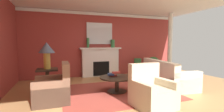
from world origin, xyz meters
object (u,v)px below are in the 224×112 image
(sofa, at_px, (167,76))
(vase_tall_corner, at_px, (138,67))
(coffee_table, at_px, (117,81))
(fireplace, at_px, (100,63))
(side_table, at_px, (48,79))
(armchair_facing_fireplace, at_px, (152,93))
(table_lamp, at_px, (47,50))
(vase_mantel_right, at_px, (113,44))
(mantel_mirror, at_px, (100,34))
(armchair_near_window, at_px, (54,90))
(potted_plant, at_px, (153,64))
(vase_mantel_left, at_px, (88,43))

(sofa, xyz_separation_m, vase_tall_corner, (-0.06, 1.93, 0.08))
(sofa, relative_size, coffee_table, 2.21)
(fireplace, relative_size, side_table, 2.57)
(armchair_facing_fireplace, relative_size, coffee_table, 0.95)
(table_lamp, bearing_deg, vase_mantel_right, 34.30)
(sofa, distance_m, vase_mantel_right, 2.71)
(mantel_mirror, height_order, table_lamp, mantel_mirror)
(armchair_near_window, xyz_separation_m, vase_tall_corner, (3.55, 2.34, 0.07))
(side_table, bearing_deg, armchair_facing_fireplace, -39.64)
(side_table, relative_size, vase_tall_corner, 0.93)
(coffee_table, relative_size, vase_tall_corner, 1.33)
(armchair_near_window, bearing_deg, mantel_mirror, 55.48)
(armchair_facing_fireplace, height_order, potted_plant, armchair_facing_fireplace)
(side_table, bearing_deg, potted_plant, 15.47)
(side_table, bearing_deg, fireplace, 41.59)
(coffee_table, bearing_deg, vase_mantel_right, 72.73)
(mantel_mirror, relative_size, vase_tall_corner, 1.51)
(fireplace, distance_m, armchair_near_window, 3.26)
(armchair_facing_fireplace, bearing_deg, mantel_mirror, 92.25)
(coffee_table, bearing_deg, mantel_mirror, 85.95)
(armchair_facing_fireplace, xyz_separation_m, coffee_table, (-0.33, 1.28, 0.03))
(sofa, bearing_deg, vase_mantel_right, 118.13)
(armchair_near_window, relative_size, armchair_facing_fireplace, 1.00)
(fireplace, height_order, coffee_table, fireplace)
(vase_mantel_right, relative_size, potted_plant, 0.42)
(mantel_mirror, distance_m, table_lamp, 2.92)
(armchair_facing_fireplace, relative_size, side_table, 1.36)
(armchair_facing_fireplace, bearing_deg, sofa, 42.78)
(mantel_mirror, height_order, armchair_facing_fireplace, mantel_mirror)
(vase_mantel_left, distance_m, potted_plant, 3.02)
(side_table, distance_m, vase_mantel_right, 3.33)
(mantel_mirror, relative_size, coffee_table, 1.14)
(fireplace, distance_m, coffee_table, 2.41)
(coffee_table, distance_m, vase_tall_corner, 2.78)
(armchair_facing_fireplace, height_order, vase_mantel_left, vase_mantel_left)
(fireplace, xyz_separation_m, table_lamp, (-2.07, -1.84, 0.64))
(mantel_mirror, height_order, armchair_near_window, mantel_mirror)
(sofa, height_order, vase_tall_corner, sofa)
(fireplace, xyz_separation_m, vase_mantel_right, (0.55, -0.05, 0.83))
(coffee_table, relative_size, potted_plant, 1.20)
(armchair_near_window, distance_m, side_table, 0.83)
(sofa, bearing_deg, fireplace, 127.58)
(mantel_mirror, distance_m, side_table, 3.20)
(potted_plant, bearing_deg, fireplace, 164.13)
(armchair_facing_fireplace, bearing_deg, fireplace, 92.32)
(vase_mantel_left, bearing_deg, sofa, -43.88)
(mantel_mirror, bearing_deg, coffee_table, -94.05)
(table_lamp, bearing_deg, mantel_mirror, 43.40)
(armchair_facing_fireplace, bearing_deg, armchair_near_window, 153.21)
(mantel_mirror, distance_m, potted_plant, 2.74)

